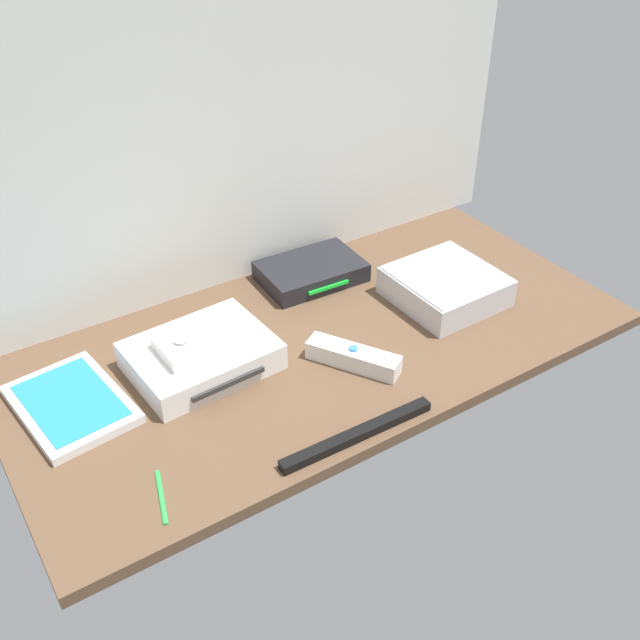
# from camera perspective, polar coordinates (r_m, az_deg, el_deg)

# --- Properties ---
(ground_plane) EXTENTS (1.00, 0.48, 0.02)m
(ground_plane) POSITION_cam_1_polar(r_m,az_deg,el_deg) (1.21, -0.00, -1.93)
(ground_plane) COLOR brown
(ground_plane) RESTS_ON ground
(back_wall) EXTENTS (1.10, 0.01, 0.64)m
(back_wall) POSITION_cam_1_polar(r_m,az_deg,el_deg) (1.24, -6.47, 16.23)
(back_wall) COLOR silver
(back_wall) RESTS_ON ground
(game_console) EXTENTS (0.22, 0.17, 0.04)m
(game_console) POSITION_cam_1_polar(r_m,az_deg,el_deg) (1.15, -9.07, -2.72)
(game_console) COLOR white
(game_console) RESTS_ON ground_plane
(mini_computer) EXTENTS (0.17, 0.17, 0.05)m
(mini_computer) POSITION_cam_1_polar(r_m,az_deg,el_deg) (1.31, 9.56, 2.57)
(mini_computer) COLOR silver
(mini_computer) RESTS_ON ground_plane
(game_case) EXTENTS (0.16, 0.20, 0.02)m
(game_case) POSITION_cam_1_polar(r_m,az_deg,el_deg) (1.13, -18.51, -6.11)
(game_case) COLOR white
(game_case) RESTS_ON ground_plane
(network_router) EXTENTS (0.19, 0.13, 0.03)m
(network_router) POSITION_cam_1_polar(r_m,az_deg,el_deg) (1.35, -0.69, 3.73)
(network_router) COLOR black
(network_router) RESTS_ON ground_plane
(remote_wand) EXTENTS (0.11, 0.15, 0.03)m
(remote_wand) POSITION_cam_1_polar(r_m,az_deg,el_deg) (1.15, 2.55, -2.86)
(remote_wand) COLOR white
(remote_wand) RESTS_ON ground_plane
(remote_classic_pad) EXTENTS (0.15, 0.08, 0.02)m
(remote_classic_pad) POSITION_cam_1_polar(r_m,az_deg,el_deg) (1.13, -8.75, -1.41)
(remote_classic_pad) COLOR white
(remote_classic_pad) RESTS_ON game_console
(sensor_bar) EXTENTS (0.24, 0.02, 0.01)m
(sensor_bar) POSITION_cam_1_polar(r_m,az_deg,el_deg) (1.03, 2.90, -8.73)
(sensor_bar) COLOR black
(sensor_bar) RESTS_ON ground_plane
(stylus_pen) EXTENTS (0.03, 0.09, 0.01)m
(stylus_pen) POSITION_cam_1_polar(r_m,az_deg,el_deg) (0.98, -12.07, -13.01)
(stylus_pen) COLOR green
(stylus_pen) RESTS_ON ground_plane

